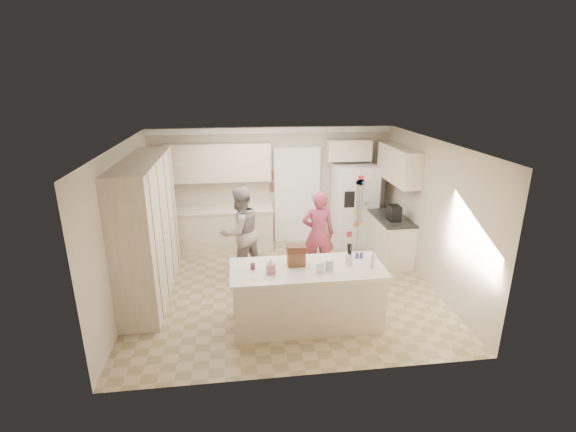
{
  "coord_description": "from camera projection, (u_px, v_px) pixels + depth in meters",
  "views": [
    {
      "loc": [
        -0.8,
        -6.62,
        3.6
      ],
      "look_at": [
        0.1,
        0.35,
        1.25
      ],
      "focal_mm": 26.0,
      "sensor_mm": 36.0,
      "label": 1
    }
  ],
  "objects": [
    {
      "name": "tissue_plume",
      "position": [
        271.0,
        261.0,
        5.94
      ],
      "size": [
        0.08,
        0.08,
        0.08
      ],
      "primitive_type": "cone",
      "color": "white",
      "rests_on": "tissue_box"
    },
    {
      "name": "crown_back",
      "position": [
        272.0,
        130.0,
        8.78
      ],
      "size": [
        5.2,
        0.08,
        0.12
      ],
      "primitive_type": "cube",
      "color": "white",
      "rests_on": "wall_back"
    },
    {
      "name": "utensil_crock",
      "position": [
        349.0,
        259.0,
        6.26
      ],
      "size": [
        0.13,
        0.13,
        0.15
      ],
      "primitive_type": "cylinder",
      "color": "white",
      "rests_on": "island_top"
    },
    {
      "name": "island_top",
      "position": [
        307.0,
        269.0,
        6.17
      ],
      "size": [
        2.28,
        0.96,
        0.05
      ],
      "primitive_type": "cube",
      "color": "beige",
      "rests_on": "island_base"
    },
    {
      "name": "back_countertop",
      "position": [
        220.0,
        210.0,
        8.91
      ],
      "size": [
        2.24,
        0.63,
        0.04
      ],
      "primitive_type": "cube",
      "color": "beige",
      "rests_on": "back_base_cab"
    },
    {
      "name": "doorway_opening",
      "position": [
        297.0,
        197.0,
        9.34
      ],
      "size": [
        0.9,
        0.06,
        2.1
      ],
      "primitive_type": "cube",
      "color": "black",
      "rests_on": "floor"
    },
    {
      "name": "shaker_salt",
      "position": [
        357.0,
        256.0,
        6.45
      ],
      "size": [
        0.05,
        0.05,
        0.09
      ],
      "primitive_type": "cylinder",
      "color": "#32319C",
      "rests_on": "island_top"
    },
    {
      "name": "wall_left",
      "position": [
        125.0,
        227.0,
        6.73
      ],
      "size": [
        0.02,
        4.6,
        2.6
      ],
      "primitive_type": "cube",
      "color": "#C4B398",
      "rests_on": "ground"
    },
    {
      "name": "wall_front",
      "position": [
        309.0,
        284.0,
        4.88
      ],
      "size": [
        5.2,
        0.02,
        2.6
      ],
      "primitive_type": "cube",
      "color": "#C4B398",
      "rests_on": "ground"
    },
    {
      "name": "water_bottle",
      "position": [
        373.0,
        261.0,
        6.09
      ],
      "size": [
        0.07,
        0.07,
        0.24
      ],
      "primitive_type": "cylinder",
      "color": "silver",
      "rests_on": "island_top"
    },
    {
      "name": "over_fridge_cab",
      "position": [
        349.0,
        150.0,
        8.99
      ],
      "size": [
        0.95,
        0.35,
        0.45
      ],
      "primitive_type": "cube",
      "color": "beige",
      "rests_on": "wall_back"
    },
    {
      "name": "doorway_casing",
      "position": [
        297.0,
        197.0,
        9.31
      ],
      "size": [
        1.02,
        0.03,
        2.22
      ],
      "primitive_type": "cube",
      "color": "white",
      "rests_on": "floor"
    },
    {
      "name": "floor",
      "position": [
        285.0,
        289.0,
        7.47
      ],
      "size": [
        5.2,
        4.6,
        0.02
      ],
      "primitive_type": "cube",
      "color": "tan",
      "rests_on": "ground"
    },
    {
      "name": "dollhouse_roof",
      "position": [
        296.0,
        248.0,
        6.15
      ],
      "size": [
        0.28,
        0.2,
        0.1
      ],
      "primitive_type": "cube",
      "color": "#592D1E",
      "rests_on": "dollhouse_body"
    },
    {
      "name": "refrigerator",
      "position": [
        354.0,
        205.0,
        9.21
      ],
      "size": [
        0.93,
        0.73,
        1.8
      ],
      "primitive_type": "cube",
      "rotation": [
        0.0,
        0.0,
        0.04
      ],
      "color": "white",
      "rests_on": "floor"
    },
    {
      "name": "wall_frame_lower",
      "position": [
        273.0,
        187.0,
        9.19
      ],
      "size": [
        0.15,
        0.02,
        0.2
      ],
      "primitive_type": "cube",
      "color": "brown",
      "rests_on": "wall_back"
    },
    {
      "name": "fridge_seam",
      "position": [
        359.0,
        210.0,
        8.88
      ],
      "size": [
        0.02,
        0.02,
        1.78
      ],
      "primitive_type": "cube",
      "color": "gray",
      "rests_on": "refrigerator"
    },
    {
      "name": "fridge_handle_r",
      "position": [
        362.0,
        204.0,
        8.82
      ],
      "size": [
        0.02,
        0.02,
        0.85
      ],
      "primitive_type": "cylinder",
      "color": "silver",
      "rests_on": "refrigerator"
    },
    {
      "name": "wall_back",
      "position": [
        272.0,
        186.0,
        9.22
      ],
      "size": [
        5.2,
        0.02,
        2.6
      ],
      "primitive_type": "cube",
      "color": "#C4B398",
      "rests_on": "ground"
    },
    {
      "name": "fridge_handle_l",
      "position": [
        357.0,
        204.0,
        8.81
      ],
      "size": [
        0.02,
        0.02,
        0.85
      ],
      "primitive_type": "cylinder",
      "color": "silver",
      "rests_on": "refrigerator"
    },
    {
      "name": "back_upper_cab",
      "position": [
        218.0,
        162.0,
        8.72
      ],
      "size": [
        2.2,
        0.35,
        0.8
      ],
      "primitive_type": "cube",
      "color": "beige",
      "rests_on": "wall_back"
    },
    {
      "name": "jam_jar",
      "position": [
        253.0,
        266.0,
        6.09
      ],
      "size": [
        0.07,
        0.07,
        0.09
      ],
      "primitive_type": "cylinder",
      "color": "#59263F",
      "rests_on": "island_top"
    },
    {
      "name": "tissue_box",
      "position": [
        271.0,
        268.0,
        5.98
      ],
      "size": [
        0.13,
        0.13,
        0.14
      ],
      "primitive_type": "cube",
      "color": "pink",
      "rests_on": "island_top"
    },
    {
      "name": "right_upper_cab",
      "position": [
        399.0,
        164.0,
        8.27
      ],
      "size": [
        0.35,
        1.5,
        0.7
      ],
      "primitive_type": "cube",
      "color": "beige",
      "rests_on": "wall_right"
    },
    {
      "name": "fridge_dispenser",
      "position": [
        349.0,
        199.0,
        8.76
      ],
      "size": [
        0.22,
        0.03,
        0.35
      ],
      "primitive_type": "cube",
      "color": "black",
      "rests_on": "refrigerator"
    },
    {
      "name": "island_base",
      "position": [
        307.0,
        296.0,
        6.31
      ],
      "size": [
        2.2,
        0.9,
        0.88
      ],
      "primitive_type": "cube",
      "color": "beige",
      "rests_on": "floor"
    },
    {
      "name": "pantry_bank",
      "position": [
        148.0,
        229.0,
        7.0
      ],
      "size": [
        0.6,
        2.6,
        2.35
      ],
      "primitive_type": "cube",
      "color": "beige",
      "rests_on": "floor"
    },
    {
      "name": "back_base_cab",
      "position": [
        221.0,
        230.0,
        9.06
      ],
      "size": [
        2.2,
        0.6,
        0.88
      ],
      "primitive_type": "cube",
      "color": "beige",
      "rests_on": "floor"
    },
    {
      "name": "dollhouse_body",
      "position": [
        296.0,
        258.0,
        6.2
      ],
      "size": [
        0.26,
        0.18,
        0.22
      ],
      "primitive_type": "cube",
      "color": "brown",
      "rests_on": "island_top"
    },
    {
      "name": "wall_right",
      "position": [
        431.0,
        214.0,
        7.37
      ],
      "size": [
        0.02,
        4.6,
        2.6
      ],
      "primitive_type": "cube",
      "color": "#C4B398",
      "rests_on": "ground"
    },
    {
      "name": "right_countertop",
      "position": [
        392.0,
        218.0,
        8.39
      ],
      "size": [
        0.63,
        1.24,
        0.04
      ],
      "primitive_type": "cube",
      "color": "#2D2B28",
      "rests_on": "right_base_cab"
    },
    {
      "name": "coffee_maker",
      "position": [
        394.0,
        213.0,
        8.15
      ],
      "size": [
        0.22,
        0.28,
        0.3
      ],
      "primitive_type": "cube",
      "color": "black",
      "rests_on": "right_countertop"
    },
    {
      "name": "teen_girl",
      "position": [
        318.0,
        234.0,
        7.73
      ],
      "size": [
        0.64,
        0.45,
        1.66
      ],
      "primitive_type": "imported",
      "rotation": [
        0.0,
        0.0,
        3.05
      ],
      "color": "#AA3B4F",
      "rests_on": "floor"
    },
    {
      "name": "right_base_cab",
      "position": [
        390.0,
        239.0,
        8.54
      ],
      "size": [
        0.6,
        1.2,
        0.88
      ],
      "primitive_type": "cube",
      "color": "beige",
      "rests_on": "floor"
    },
    {
      "name": "shaker_pepper",
      "position": [
        361.0,
        255.0,
        6.46
      ],
      "size": [
        0.05,
        0.05,
        0.09
      ],
      "primitive_type": "cylinder",
      "color": "#32319C",
      "rests_on": "island_top"
    },
    {
      "name": "fridge_magnets",
      "position": [
        359.0,
        210.0,
        8.87
      ],
      "size": [
        0.76,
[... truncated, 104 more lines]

